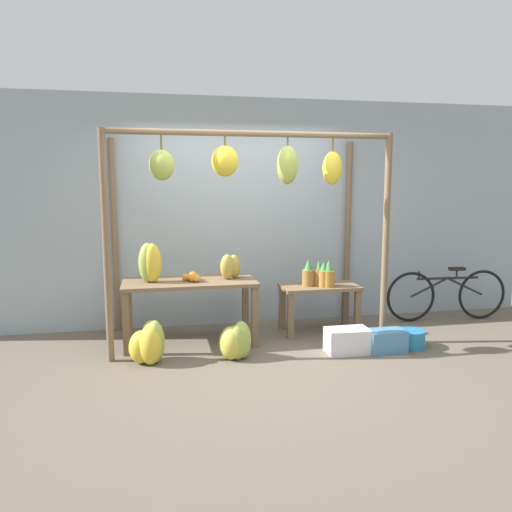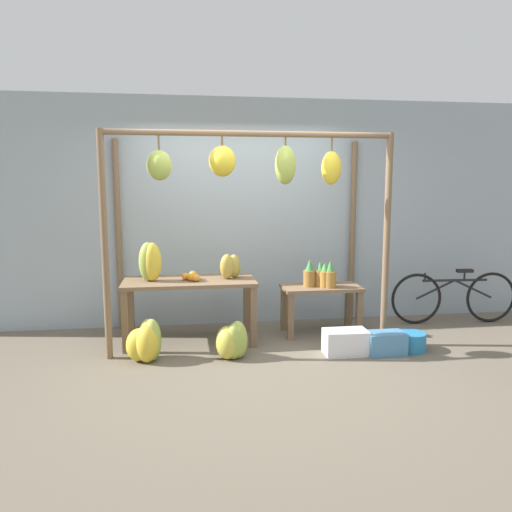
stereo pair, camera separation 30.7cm
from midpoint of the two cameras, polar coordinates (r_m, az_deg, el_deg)
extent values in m
plane|color=#665B4C|center=(5.10, 1.72, -11.93)|extent=(20.00, 20.00, 0.00)
cube|color=#99A8B2|center=(6.25, -0.60, 4.96)|extent=(8.00, 0.08, 2.80)
cylinder|color=brown|center=(5.09, -15.26, 0.99)|extent=(0.07, 0.07, 2.28)
cylinder|color=brown|center=(5.55, 16.23, 1.54)|extent=(0.07, 0.07, 2.28)
cylinder|color=brown|center=(6.15, -14.08, 2.25)|extent=(0.07, 0.07, 2.28)
cylinder|color=brown|center=(6.54, 12.30, 2.65)|extent=(0.07, 0.07, 2.28)
cylinder|color=brown|center=(5.11, 1.22, 13.81)|extent=(2.92, 0.06, 0.06)
cylinder|color=brown|center=(5.03, -9.31, 12.65)|extent=(0.02, 0.02, 0.14)
ellipsoid|color=#9EB247|center=(5.01, -9.25, 10.19)|extent=(0.24, 0.22, 0.29)
cylinder|color=brown|center=(5.06, -2.12, 13.01)|extent=(0.02, 0.02, 0.09)
ellipsoid|color=yellow|center=(5.05, -2.10, 10.77)|extent=(0.27, 0.24, 0.31)
cylinder|color=brown|center=(5.17, 5.15, 12.92)|extent=(0.02, 0.02, 0.08)
ellipsoid|color=#9EB247|center=(5.15, 5.11, 10.31)|extent=(0.21, 0.19, 0.39)
cylinder|color=brown|center=(5.30, 10.35, 12.43)|extent=(0.02, 0.02, 0.13)
ellipsoid|color=yellow|center=(5.29, 10.28, 9.86)|extent=(0.21, 0.19, 0.34)
cube|color=brown|center=(5.56, -6.06, -2.92)|extent=(1.45, 0.68, 0.04)
cube|color=brown|center=(5.37, -13.14, -7.36)|extent=(0.07, 0.07, 0.67)
cube|color=brown|center=(5.43, 1.33, -6.99)|extent=(0.07, 0.07, 0.67)
cube|color=brown|center=(5.94, -12.69, -5.86)|extent=(0.07, 0.07, 0.67)
cube|color=brown|center=(5.98, 0.39, -5.54)|extent=(0.07, 0.07, 0.67)
cube|color=brown|center=(5.94, 8.93, -3.60)|extent=(0.91, 0.48, 0.04)
cube|color=brown|center=(5.72, 5.51, -6.93)|extent=(0.07, 0.07, 0.53)
cube|color=brown|center=(5.97, 13.18, -6.48)|extent=(0.07, 0.07, 0.53)
cube|color=brown|center=(6.08, 4.64, -6.00)|extent=(0.07, 0.07, 0.53)
cube|color=brown|center=(6.31, 11.90, -5.62)|extent=(0.07, 0.07, 0.53)
ellipsoid|color=gold|center=(5.49, -10.18, -0.69)|extent=(0.27, 0.27, 0.42)
ellipsoid|color=#9EB247|center=(5.51, -10.69, -0.66)|extent=(0.26, 0.25, 0.43)
sphere|color=orange|center=(5.50, -5.93, -2.41)|extent=(0.08, 0.08, 0.08)
sphere|color=orange|center=(5.47, -5.18, -2.50)|extent=(0.07, 0.07, 0.07)
sphere|color=orange|center=(5.49, -5.42, -2.42)|extent=(0.08, 0.08, 0.08)
sphere|color=orange|center=(5.53, -6.51, -2.36)|extent=(0.08, 0.08, 0.08)
sphere|color=orange|center=(5.46, -5.75, -2.47)|extent=(0.08, 0.08, 0.08)
sphere|color=orange|center=(5.50, -5.70, -2.44)|extent=(0.07, 0.07, 0.07)
sphere|color=orange|center=(5.50, -5.55, -2.39)|extent=(0.08, 0.08, 0.08)
sphere|color=orange|center=(5.44, -5.30, -2.51)|extent=(0.08, 0.08, 0.08)
sphere|color=orange|center=(5.57, -5.66, -2.19)|extent=(0.09, 0.09, 0.09)
sphere|color=orange|center=(5.48, -5.75, -2.49)|extent=(0.07, 0.07, 0.07)
cylinder|color=#A3702D|center=(5.84, 9.94, -2.67)|extent=(0.14, 0.14, 0.19)
cone|color=#428442|center=(5.82, 9.98, -1.12)|extent=(0.10, 0.10, 0.13)
cylinder|color=olive|center=(5.88, 9.20, -2.80)|extent=(0.13, 0.13, 0.15)
cone|color=#428442|center=(5.85, 9.23, -1.52)|extent=(0.09, 0.09, 0.12)
cylinder|color=olive|center=(5.88, 7.62, -2.57)|extent=(0.14, 0.14, 0.19)
cone|color=#428442|center=(5.85, 7.65, -1.00)|extent=(0.10, 0.10, 0.14)
cylinder|color=#A3702D|center=(5.84, 9.37, -2.68)|extent=(0.12, 0.12, 0.19)
cone|color=#428442|center=(5.82, 9.41, -1.22)|extent=(0.08, 0.08, 0.11)
cylinder|color=olive|center=(5.90, 8.81, -2.53)|extent=(0.12, 0.12, 0.19)
cone|color=#428442|center=(5.87, 8.84, -1.11)|extent=(0.09, 0.09, 0.10)
ellipsoid|color=#9EB247|center=(5.12, -10.09, -9.43)|extent=(0.22, 0.24, 0.43)
ellipsoid|color=gold|center=(5.19, -10.52, -9.31)|extent=(0.29, 0.28, 0.41)
ellipsoid|color=gold|center=(5.15, -11.56, -9.93)|extent=(0.35, 0.35, 0.33)
ellipsoid|color=gold|center=(5.09, -10.66, -9.82)|extent=(0.27, 0.29, 0.38)
ellipsoid|color=#9EB247|center=(5.12, -0.33, -9.57)|extent=(0.27, 0.27, 0.39)
ellipsoid|color=gold|center=(5.18, -0.99, -9.70)|extent=(0.32, 0.31, 0.33)
ellipsoid|color=gold|center=(5.11, -1.56, -9.88)|extent=(0.27, 0.29, 0.34)
ellipsoid|color=#9EB247|center=(5.09, -0.79, -9.76)|extent=(0.27, 0.27, 0.37)
cube|color=silver|center=(5.37, 11.86, -9.63)|extent=(0.44, 0.28, 0.26)
cylinder|color=teal|center=(5.68, 18.75, -9.22)|extent=(0.32, 0.32, 0.19)
torus|color=black|center=(7.11, 26.38, -4.26)|extent=(0.65, 0.08, 0.65)
torus|color=black|center=(6.66, 19.13, -4.65)|extent=(0.65, 0.08, 0.65)
cylinder|color=black|center=(6.83, 22.98, -2.58)|extent=(0.83, 0.08, 0.03)
cylinder|color=black|center=(6.97, 24.72, -3.44)|extent=(0.50, 0.06, 0.26)
cylinder|color=black|center=(6.74, 21.08, -3.60)|extent=(0.50, 0.06, 0.26)
cylinder|color=black|center=(6.88, 23.91, -2.13)|extent=(0.02, 0.02, 0.10)
cube|color=black|center=(6.87, 23.94, -1.56)|extent=(0.20, 0.09, 0.04)
cylinder|color=black|center=(6.65, 20.01, -2.26)|extent=(0.02, 0.02, 0.10)
ellipsoid|color=#93A33D|center=(5.64, -0.99, -1.42)|extent=(0.20, 0.21, 0.21)
ellipsoid|color=#B2993D|center=(5.55, -1.75, -1.22)|extent=(0.22, 0.21, 0.28)
ellipsoid|color=gold|center=(5.65, -1.01, -1.28)|extent=(0.16, 0.17, 0.23)
ellipsoid|color=#B2993D|center=(5.62, -0.95, -1.16)|extent=(0.20, 0.21, 0.27)
cube|color=#4C84B2|center=(5.48, 16.12, -9.55)|extent=(0.40, 0.25, 0.23)
camera|label=1|loc=(0.15, -88.43, 0.23)|focal=35.00mm
camera|label=2|loc=(0.15, 91.57, -0.23)|focal=35.00mm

